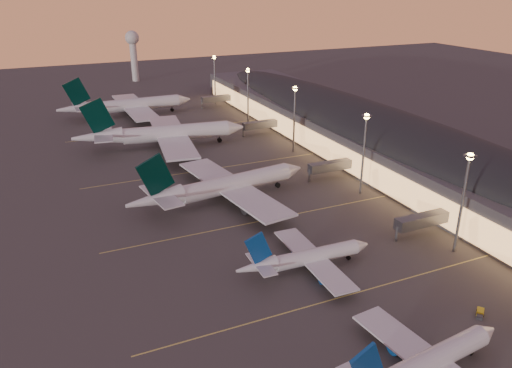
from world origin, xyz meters
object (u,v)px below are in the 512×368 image
object	(u,v)px
airliner_narrow_north	(306,258)
airliner_wide_near	(222,186)
radar_tower	(133,47)
baggage_tug_b	(480,313)
airliner_narrow_south	(423,365)
airliner_wide_far	(127,105)
airliner_wide_mid	(162,134)

from	to	relation	value
airliner_narrow_north	airliner_wide_near	size ratio (longest dim) A/B	0.57
airliner_narrow_north	radar_tower	distance (m)	253.26
radar_tower	baggage_tug_b	xyz separation A→B (m)	(11.72, -281.65, -21.43)
airliner_narrow_south	airliner_wide_far	size ratio (longest dim) A/B	0.57
radar_tower	airliner_wide_mid	bearing A→B (deg)	-97.48
airliner_narrow_north	airliner_wide_far	world-z (taller)	airliner_wide_far
airliner_wide_mid	radar_tower	world-z (taller)	radar_tower
airliner_wide_near	radar_tower	bearing A→B (deg)	77.30
airliner_narrow_north	baggage_tug_b	bearing A→B (deg)	-49.31
airliner_wide_mid	airliner_narrow_south	bearing A→B (deg)	-79.63
airliner_wide_mid	radar_tower	size ratio (longest dim) A/B	2.10
airliner_wide_mid	radar_tower	bearing A→B (deg)	89.70
airliner_wide_near	airliner_wide_mid	distance (m)	59.84
airliner_narrow_south	baggage_tug_b	size ratio (longest dim) A/B	11.06
airliner_narrow_north	radar_tower	bearing A→B (deg)	88.86
airliner_narrow_north	airliner_wide_far	size ratio (longest dim) A/B	0.52
airliner_narrow_north	airliner_wide_near	bearing A→B (deg)	96.72
airliner_wide_far	radar_tower	world-z (taller)	radar_tower
airliner_narrow_south	airliner_wide_far	bearing A→B (deg)	86.98
airliner_narrow_south	radar_tower	world-z (taller)	radar_tower
airliner_wide_near	airliner_wide_far	size ratio (longest dim) A/B	0.91
airliner_wide_mid	airliner_narrow_north	bearing A→B (deg)	-78.79
airliner_narrow_north	airliner_wide_mid	xyz separation A→B (m)	(-7.33, 104.13, 2.46)
airliner_narrow_south	baggage_tug_b	bearing A→B (deg)	15.27
airliner_narrow_south	airliner_narrow_north	world-z (taller)	airliner_narrow_south
airliner_narrow_south	airliner_narrow_north	distance (m)	38.54
airliner_narrow_north	airliner_wide_far	xyz separation A→B (m)	(-10.61, 160.10, 2.23)
airliner_narrow_south	airliner_wide_near	world-z (taller)	airliner_wide_near
airliner_narrow_south	airliner_wide_far	world-z (taller)	airliner_wide_far
airliner_wide_far	radar_tower	xyz separation A→B (m)	(22.74, 92.17, 16.49)
airliner_wide_far	baggage_tug_b	size ratio (longest dim) A/B	19.55
airliner_wide_near	baggage_tug_b	size ratio (longest dim) A/B	17.82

